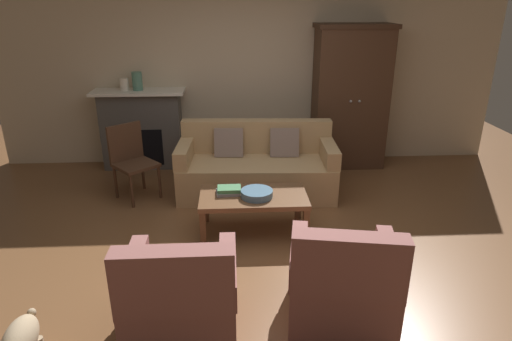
{
  "coord_description": "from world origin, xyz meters",
  "views": [
    {
      "loc": [
        -0.27,
        -3.8,
        2.29
      ],
      "look_at": [
        -0.02,
        0.62,
        0.55
      ],
      "focal_mm": 30.69,
      "sensor_mm": 36.0,
      "label": 1
    }
  ],
  "objects_px": {
    "armoire": "(350,97)",
    "armchair_near_left": "(182,300)",
    "couch": "(257,168)",
    "mantel_vase_cream": "(124,84)",
    "mantel_vase_jade": "(137,81)",
    "coffee_table": "(253,200)",
    "book_stack": "(229,190)",
    "armchair_near_right": "(342,285)",
    "fireplace": "(142,129)",
    "fruit_bowl": "(257,194)",
    "side_chair_wooden": "(131,157)"
  },
  "relations": [
    {
      "from": "coffee_table",
      "to": "side_chair_wooden",
      "type": "height_order",
      "value": "side_chair_wooden"
    },
    {
      "from": "armoire",
      "to": "armchair_near_right",
      "type": "xyz_separation_m",
      "value": [
        -0.88,
        -3.36,
        -0.68
      ]
    },
    {
      "from": "side_chair_wooden",
      "to": "book_stack",
      "type": "bearing_deg",
      "value": -38.53
    },
    {
      "from": "mantel_vase_cream",
      "to": "mantel_vase_jade",
      "type": "xyz_separation_m",
      "value": [
        0.18,
        0.0,
        0.04
      ]
    },
    {
      "from": "fireplace",
      "to": "armchair_near_right",
      "type": "height_order",
      "value": "fireplace"
    },
    {
      "from": "coffee_table",
      "to": "mantel_vase_cream",
      "type": "distance_m",
      "value": 2.74
    },
    {
      "from": "couch",
      "to": "book_stack",
      "type": "height_order",
      "value": "couch"
    },
    {
      "from": "armoire",
      "to": "coffee_table",
      "type": "xyz_separation_m",
      "value": [
        -1.46,
        -1.95,
        -0.63
      ]
    },
    {
      "from": "armoire",
      "to": "armchair_near_left",
      "type": "xyz_separation_m",
      "value": [
        -2.05,
        -3.47,
        -0.68
      ]
    },
    {
      "from": "armchair_near_left",
      "to": "couch",
      "type": "bearing_deg",
      "value": 75.03
    },
    {
      "from": "fireplace",
      "to": "couch",
      "type": "height_order",
      "value": "fireplace"
    },
    {
      "from": "coffee_table",
      "to": "armchair_near_right",
      "type": "xyz_separation_m",
      "value": [
        0.59,
        -1.41,
        -0.05
      ]
    },
    {
      "from": "mantel_vase_jade",
      "to": "armchair_near_right",
      "type": "relative_size",
      "value": 0.28
    },
    {
      "from": "couch",
      "to": "coffee_table",
      "type": "distance_m",
      "value": 1.03
    },
    {
      "from": "armoire",
      "to": "armchair_near_right",
      "type": "bearing_deg",
      "value": -104.61
    },
    {
      "from": "book_stack",
      "to": "armchair_near_left",
      "type": "height_order",
      "value": "armchair_near_left"
    },
    {
      "from": "armoire",
      "to": "side_chair_wooden",
      "type": "xyz_separation_m",
      "value": [
        -2.89,
        -0.97,
        -0.49
      ]
    },
    {
      "from": "coffee_table",
      "to": "armchair_near_right",
      "type": "bearing_deg",
      "value": -67.33
    },
    {
      "from": "book_stack",
      "to": "fruit_bowl",
      "type": "bearing_deg",
      "value": -18.34
    },
    {
      "from": "side_chair_wooden",
      "to": "fruit_bowl",
      "type": "bearing_deg",
      "value": -35.22
    },
    {
      "from": "fruit_bowl",
      "to": "armchair_near_right",
      "type": "xyz_separation_m",
      "value": [
        0.56,
        -1.36,
        -0.14
      ]
    },
    {
      "from": "couch",
      "to": "coffee_table",
      "type": "bearing_deg",
      "value": -95.18
    },
    {
      "from": "fireplace",
      "to": "armchair_near_right",
      "type": "distance_m",
      "value": 4.02
    },
    {
      "from": "armchair_near_right",
      "to": "coffee_table",
      "type": "bearing_deg",
      "value": 112.67
    },
    {
      "from": "fireplace",
      "to": "mantel_vase_jade",
      "type": "distance_m",
      "value": 0.68
    },
    {
      "from": "side_chair_wooden",
      "to": "fireplace",
      "type": "bearing_deg",
      "value": 93.04
    },
    {
      "from": "armchair_near_right",
      "to": "side_chair_wooden",
      "type": "height_order",
      "value": "side_chair_wooden"
    },
    {
      "from": "armoire",
      "to": "mantel_vase_jade",
      "type": "relative_size",
      "value": 7.99
    },
    {
      "from": "armchair_near_left",
      "to": "mantel_vase_jade",
      "type": "bearing_deg",
      "value": 104.31
    },
    {
      "from": "fireplace",
      "to": "armchair_near_right",
      "type": "relative_size",
      "value": 1.42
    },
    {
      "from": "fruit_bowl",
      "to": "mantel_vase_jade",
      "type": "relative_size",
      "value": 1.31
    },
    {
      "from": "couch",
      "to": "armchair_near_right",
      "type": "xyz_separation_m",
      "value": [
        0.5,
        -2.43,
        -0.0
      ]
    },
    {
      "from": "couch",
      "to": "mantel_vase_cream",
      "type": "distance_m",
      "value": 2.2
    },
    {
      "from": "mantel_vase_cream",
      "to": "armchair_near_right",
      "type": "bearing_deg",
      "value": -56.62
    },
    {
      "from": "armoire",
      "to": "armchair_near_left",
      "type": "relative_size",
      "value": 2.26
    },
    {
      "from": "armchair_near_right",
      "to": "mantel_vase_jade",
      "type": "bearing_deg",
      "value": 121.23
    },
    {
      "from": "armoire",
      "to": "book_stack",
      "type": "relative_size",
      "value": 7.64
    },
    {
      "from": "mantel_vase_cream",
      "to": "armchair_near_right",
      "type": "relative_size",
      "value": 0.19
    },
    {
      "from": "mantel_vase_cream",
      "to": "armoire",
      "type": "bearing_deg",
      "value": -1.1
    },
    {
      "from": "side_chair_wooden",
      "to": "couch",
      "type": "bearing_deg",
      "value": 1.45
    },
    {
      "from": "coffee_table",
      "to": "armchair_near_right",
      "type": "height_order",
      "value": "armchair_near_right"
    },
    {
      "from": "book_stack",
      "to": "armchair_near_right",
      "type": "distance_m",
      "value": 1.69
    },
    {
      "from": "armoire",
      "to": "book_stack",
      "type": "xyz_separation_m",
      "value": [
        -1.72,
        -1.91,
        -0.54
      ]
    },
    {
      "from": "coffee_table",
      "to": "mantel_vase_cream",
      "type": "height_order",
      "value": "mantel_vase_cream"
    },
    {
      "from": "book_stack",
      "to": "mantel_vase_cream",
      "type": "relative_size",
      "value": 1.56
    },
    {
      "from": "armchair_near_left",
      "to": "side_chair_wooden",
      "type": "distance_m",
      "value": 2.64
    },
    {
      "from": "fruit_bowl",
      "to": "armoire",
      "type": "bearing_deg",
      "value": 54.4
    },
    {
      "from": "side_chair_wooden",
      "to": "coffee_table",
      "type": "bearing_deg",
      "value": -34.51
    },
    {
      "from": "armoire",
      "to": "coffee_table",
      "type": "height_order",
      "value": "armoire"
    },
    {
      "from": "fruit_bowl",
      "to": "fireplace",
      "type": "bearing_deg",
      "value": 126.13
    }
  ]
}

